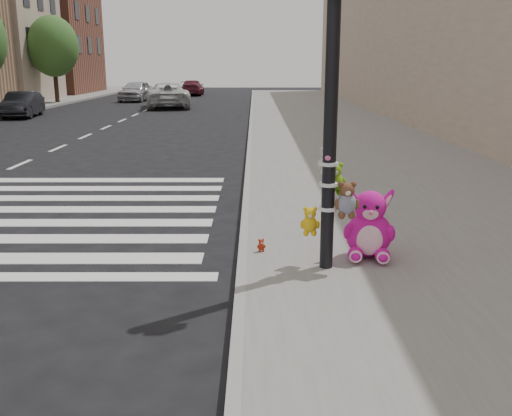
{
  "coord_description": "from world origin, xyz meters",
  "views": [
    {
      "loc": [
        1.71,
        -4.9,
        2.6
      ],
      "look_at": [
        1.73,
        2.38,
        0.75
      ],
      "focal_mm": 40.0,
      "sensor_mm": 36.0,
      "label": 1
    }
  ],
  "objects_px": {
    "red_teddy": "(261,245)",
    "car_white_near": "(168,95)",
    "car_dark_far": "(22,104)",
    "signal_pole": "(332,138)",
    "pink_bunny": "(369,229)"
  },
  "relations": [
    {
      "from": "car_white_near",
      "to": "signal_pole",
      "type": "bearing_deg",
      "value": 92.82
    },
    {
      "from": "signal_pole",
      "to": "pink_bunny",
      "type": "xyz_separation_m",
      "value": [
        0.57,
        0.36,
        -1.22
      ]
    },
    {
      "from": "car_dark_far",
      "to": "car_white_near",
      "type": "bearing_deg",
      "value": 37.47
    },
    {
      "from": "car_dark_far",
      "to": "car_white_near",
      "type": "xyz_separation_m",
      "value": [
        6.3,
        6.23,
        0.12
      ]
    },
    {
      "from": "signal_pole",
      "to": "car_white_near",
      "type": "height_order",
      "value": "signal_pole"
    },
    {
      "from": "red_teddy",
      "to": "car_dark_far",
      "type": "bearing_deg",
      "value": 105.5
    },
    {
      "from": "red_teddy",
      "to": "car_white_near",
      "type": "xyz_separation_m",
      "value": [
        -5.3,
        27.56,
        0.51
      ]
    },
    {
      "from": "pink_bunny",
      "to": "car_dark_far",
      "type": "relative_size",
      "value": 0.25
    },
    {
      "from": "red_teddy",
      "to": "car_dark_far",
      "type": "distance_m",
      "value": 24.29
    },
    {
      "from": "car_white_near",
      "to": "car_dark_far",
      "type": "bearing_deg",
      "value": 35.21
    },
    {
      "from": "signal_pole",
      "to": "car_white_near",
      "type": "bearing_deg",
      "value": 102.28
    },
    {
      "from": "signal_pole",
      "to": "red_teddy",
      "type": "distance_m",
      "value": 1.82
    },
    {
      "from": "red_teddy",
      "to": "car_dark_far",
      "type": "height_order",
      "value": "car_dark_far"
    },
    {
      "from": "red_teddy",
      "to": "car_white_near",
      "type": "distance_m",
      "value": 28.07
    },
    {
      "from": "signal_pole",
      "to": "car_dark_far",
      "type": "distance_m",
      "value": 25.23
    }
  ]
}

